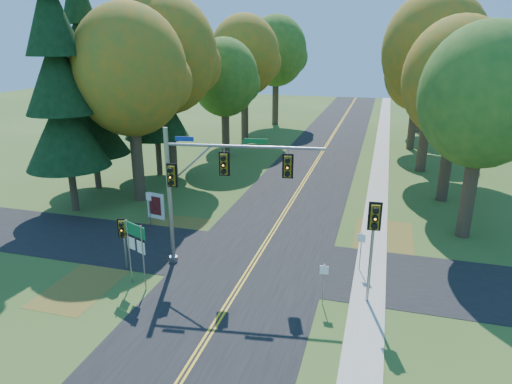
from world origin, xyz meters
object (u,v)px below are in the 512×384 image
(traffic_mast, at_px, (206,180))
(info_kiosk, at_px, (156,206))
(east_signal_pole, at_px, (374,228))
(route_sign_cluster, at_px, (135,242))

(traffic_mast, height_order, info_kiosk, traffic_mast)
(east_signal_pole, height_order, info_kiosk, east_signal_pole)
(traffic_mast, distance_m, info_kiosk, 8.90)
(traffic_mast, xyz_separation_m, info_kiosk, (-5.95, 5.34, -3.90))
(info_kiosk, bearing_deg, east_signal_pole, -15.02)
(east_signal_pole, relative_size, info_kiosk, 2.80)
(traffic_mast, bearing_deg, info_kiosk, 130.27)
(traffic_mast, xyz_separation_m, east_signal_pole, (8.46, -1.65, -0.98))
(traffic_mast, distance_m, route_sign_cluster, 4.63)
(east_signal_pole, xyz_separation_m, info_kiosk, (-14.41, 6.99, -2.92))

